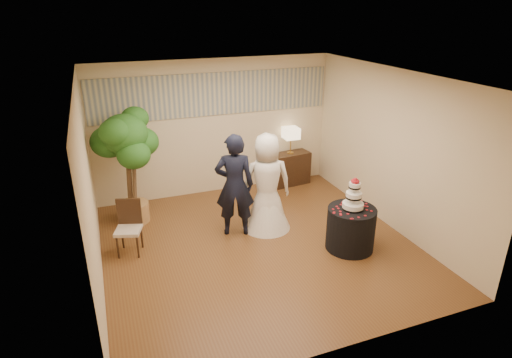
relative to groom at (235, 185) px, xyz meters
name	(u,v)px	position (x,y,z in m)	size (l,w,h in m)	color
floor	(259,246)	(0.23, -0.57, -0.91)	(5.00, 5.00, 0.00)	brown
ceiling	(259,77)	(0.23, -0.57, 1.89)	(5.00, 5.00, 0.00)	white
wall_back	(216,128)	(0.23, 1.93, 0.49)	(5.00, 0.06, 2.80)	beige
wall_front	(344,248)	(0.23, -3.07, 0.49)	(5.00, 0.06, 2.80)	beige
wall_left	(89,191)	(-2.27, -0.57, 0.49)	(0.06, 5.00, 2.80)	beige
wall_right	(392,150)	(2.73, -0.57, 0.49)	(0.06, 5.00, 2.80)	beige
mural_border	(215,94)	(0.23, 1.91, 1.19)	(4.90, 0.02, 0.85)	#989A8C
groom	(235,185)	(0.00, 0.00, 0.00)	(0.67, 0.44, 1.83)	black
bride	(267,182)	(0.59, -0.01, -0.03)	(0.87, 0.87, 1.77)	white
cake_table	(351,229)	(1.62, -1.16, -0.55)	(0.79, 0.79, 0.72)	black
wedding_cake	(354,194)	(1.62, -1.16, 0.08)	(0.35, 0.35, 0.54)	white
console	(290,169)	(1.84, 1.69, -0.55)	(0.87, 0.39, 0.73)	black
table_lamp	(291,141)	(1.84, 1.69, 0.10)	(0.32, 0.32, 0.58)	#CFB588
ficus_tree	(128,167)	(-1.64, 1.09, 0.16)	(1.03, 1.03, 2.15)	#265D1D
side_chair	(128,229)	(-1.81, -0.03, -0.47)	(0.41, 0.43, 0.89)	black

